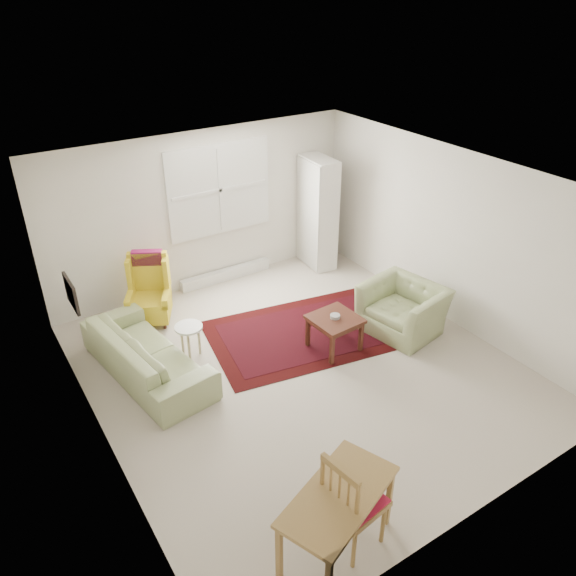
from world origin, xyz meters
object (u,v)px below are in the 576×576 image
armchair (403,305)px  desk_chair (355,499)px  desk (337,523)px  coffee_table (334,333)px  stool (190,341)px  sofa (146,346)px  cabinet (318,213)px  wingback_chair (148,291)px

armchair → desk_chair: desk_chair is taller
desk → coffee_table: bearing=53.5°
armchair → desk: 3.73m
stool → desk_chair: 3.35m
sofa → armchair: (3.40, -0.99, -0.01)m
stool → cabinet: size_ratio=0.26×
stool → wingback_chair: bearing=96.2°
armchair → cabinet: bearing=164.3°
desk_chair → desk: bearing=84.0°
sofa → coffee_table: bearing=-118.2°
sofa → wingback_chair: 1.25m
coffee_table → stool: bearing=153.0°
sofa → coffee_table: 2.47m
wingback_chair → stool: bearing=-55.5°
wingback_chair → cabinet: bearing=32.5°
armchair → cabinet: cabinet is taller
sofa → stool: size_ratio=4.30×
stool → desk_chair: (0.07, -3.34, 0.28)m
armchair → coffee_table: size_ratio=1.74×
stool → cabinet: (3.00, 1.35, 0.70)m
sofa → desk_chair: desk_chair is taller
cabinet → stool: bearing=-151.2°
wingback_chair → desk: bearing=-61.6°
armchair → wingback_chair: size_ratio=1.04×
sofa → coffee_table: size_ratio=3.48×
cabinet → desk_chair: (-2.93, -4.69, -0.41)m
wingback_chair → desk_chair: size_ratio=0.96×
desk → desk_chair: 0.26m
stool → desk: size_ratio=0.43×
sofa → coffee_table: sofa is taller
coffee_table → cabinet: cabinet is taller
cabinet → desk_chair: 5.55m
desk → armchair: bearing=38.5°
stool → desk_chair: size_ratio=0.46×
desk_chair → coffee_table: bearing=-42.1°
armchair → desk: size_ratio=0.93×
wingback_chair → desk_chair: 4.47m
sofa → cabinet: size_ratio=1.12×
sofa → desk: 3.35m
coffee_table → desk: (-1.83, -2.47, 0.11)m
wingback_chair → cabinet: cabinet is taller
coffee_table → wingback_chair: bearing=132.5°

